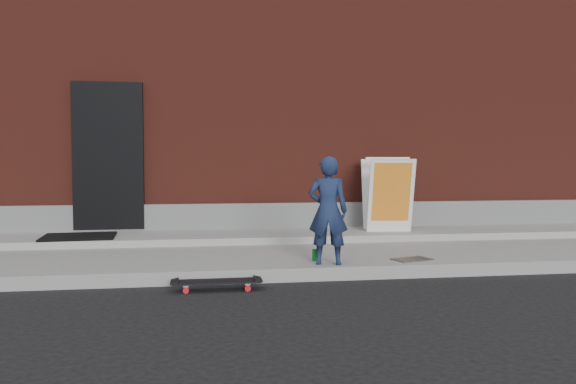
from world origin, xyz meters
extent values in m
plane|color=black|center=(0.00, 0.00, 0.00)|extent=(80.00, 80.00, 0.00)
cube|color=gray|center=(0.00, 1.50, 0.07)|extent=(20.00, 3.00, 0.15)
cube|color=gray|center=(0.00, 2.40, 0.20)|extent=(20.00, 1.20, 0.10)
cube|color=#5E231A|center=(0.00, 7.00, 2.50)|extent=(20.00, 8.00, 5.00)
cube|color=slate|center=(0.00, 2.97, 0.45)|extent=(20.00, 0.10, 0.40)
cube|color=black|center=(-2.60, 2.96, 1.40)|extent=(1.05, 0.12, 2.25)
imported|color=#192648|center=(0.22, 0.20, 0.76)|extent=(0.51, 0.40, 1.22)
cylinder|color=red|center=(-0.74, -0.16, 0.03)|extent=(0.06, 0.04, 0.06)
cylinder|color=red|center=(-0.73, -0.35, 0.03)|extent=(0.06, 0.04, 0.06)
cylinder|color=red|center=(-1.35, -0.16, 0.03)|extent=(0.06, 0.04, 0.06)
cylinder|color=red|center=(-1.35, -0.35, 0.03)|extent=(0.06, 0.04, 0.06)
cube|color=silver|center=(-0.73, -0.26, 0.07)|extent=(0.06, 0.19, 0.02)
cube|color=silver|center=(-1.35, -0.26, 0.07)|extent=(0.06, 0.19, 0.02)
cube|color=black|center=(-1.04, -0.26, 0.09)|extent=(0.89, 0.23, 0.02)
cube|color=white|center=(1.61, 2.09, 0.80)|extent=(0.70, 0.37, 1.11)
cube|color=white|center=(1.66, 2.59, 0.80)|extent=(0.70, 0.37, 1.11)
cube|color=yellow|center=(1.61, 2.06, 0.75)|extent=(0.58, 0.28, 0.88)
cube|color=white|center=(1.63, 2.34, 1.36)|extent=(0.68, 0.12, 0.06)
cylinder|color=#167022|center=(0.12, 0.46, 0.22)|extent=(0.09, 0.09, 0.13)
cube|color=black|center=(-2.90, 2.22, 0.26)|extent=(1.03, 0.86, 0.03)
cube|color=#525257|center=(1.26, 0.33, 0.16)|extent=(0.51, 0.40, 0.01)
camera|label=1|loc=(-1.17, -5.95, 1.30)|focal=35.00mm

